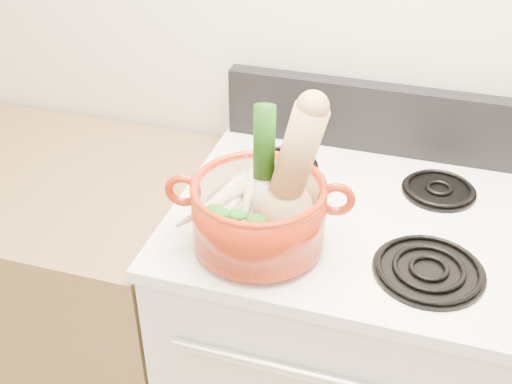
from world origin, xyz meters
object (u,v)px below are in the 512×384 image
(stove_body, at_px, (334,359))
(dutch_oven, at_px, (259,213))
(squash, at_px, (288,170))
(leek, at_px, (263,168))

(stove_body, height_order, dutch_oven, dutch_oven)
(squash, bearing_deg, stove_body, 57.98)
(stove_body, xyz_separation_m, leek, (-0.16, -0.16, 0.68))
(dutch_oven, distance_m, leek, 0.10)
(leek, bearing_deg, stove_body, 34.97)
(squash, xyz_separation_m, leek, (-0.05, 0.00, -0.00))
(stove_body, bearing_deg, leek, -133.68)
(stove_body, bearing_deg, squash, -122.58)
(stove_body, distance_m, leek, 0.71)
(dutch_oven, bearing_deg, leek, 68.08)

